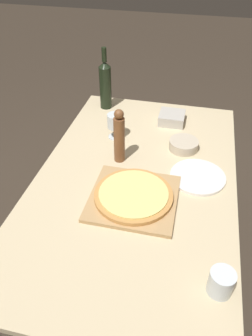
# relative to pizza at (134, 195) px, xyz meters

# --- Properties ---
(ground_plane) EXTENTS (12.00, 12.00, 0.00)m
(ground_plane) POSITION_rel_pizza_xyz_m (-0.02, 0.14, -0.76)
(ground_plane) COLOR #382D23
(dining_table) EXTENTS (0.91, 1.52, 0.73)m
(dining_table) POSITION_rel_pizza_xyz_m (-0.02, 0.14, -0.12)
(dining_table) COLOR #CCB78E
(dining_table) RESTS_ON ground_plane
(cutting_board) EXTENTS (0.37, 0.36, 0.02)m
(cutting_board) POSITION_rel_pizza_xyz_m (0.00, 0.00, -0.02)
(cutting_board) COLOR tan
(cutting_board) RESTS_ON dining_table
(pizza) EXTENTS (0.34, 0.34, 0.02)m
(pizza) POSITION_rel_pizza_xyz_m (0.00, 0.00, 0.00)
(pizza) COLOR #C68947
(pizza) RESTS_ON cutting_board
(wine_bottle) EXTENTS (0.07, 0.07, 0.37)m
(wine_bottle) POSITION_rel_pizza_xyz_m (-0.34, 0.77, 0.12)
(wine_bottle) COLOR black
(wine_bottle) RESTS_ON dining_table
(pepper_mill) EXTENTS (0.05, 0.05, 0.28)m
(pepper_mill) POSITION_rel_pizza_xyz_m (-0.13, 0.26, 0.10)
(pepper_mill) COLOR brown
(pepper_mill) RESTS_ON dining_table
(wine_glass) EXTENTS (0.08, 0.08, 0.14)m
(wine_glass) POSITION_rel_pizza_xyz_m (-0.20, 0.45, 0.07)
(wine_glass) COLOR silver
(wine_glass) RESTS_ON dining_table
(small_bowl) EXTENTS (0.15, 0.15, 0.05)m
(small_bowl) POSITION_rel_pizza_xyz_m (0.17, 0.42, -0.00)
(small_bowl) COLOR beige
(small_bowl) RESTS_ON dining_table
(drinking_tumbler) EXTENTS (0.08, 0.08, 0.09)m
(drinking_tumbler) POSITION_rel_pizza_xyz_m (0.36, -0.35, 0.02)
(drinking_tumbler) COLOR silver
(drinking_tumbler) RESTS_ON dining_table
(dinner_plate) EXTENTS (0.25, 0.25, 0.01)m
(dinner_plate) POSITION_rel_pizza_xyz_m (0.26, 0.21, -0.02)
(dinner_plate) COLOR white
(dinner_plate) RESTS_ON dining_table
(food_container) EXTENTS (0.14, 0.14, 0.06)m
(food_container) POSITION_rel_pizza_xyz_m (0.08, 0.67, -0.00)
(food_container) COLOR #BCB7AD
(food_container) RESTS_ON dining_table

